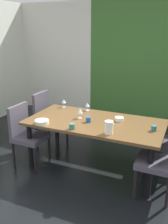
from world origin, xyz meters
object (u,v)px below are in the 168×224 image
pitcher_corner (109,127)px  wine_glass_near_shelf (80,111)px  wine_glass_east (64,101)px  chair_left_near (26,132)px  serving_bowl_right (42,122)px  wine_glass_front (87,105)px  chair_left_far (47,118)px  cup_left (72,126)px  chair_right_near (163,158)px  serving_bowl_near_window (119,119)px  dining_table (95,126)px  cup_west (154,128)px  cup_rear (88,120)px

pitcher_corner → wine_glass_near_shelf: bearing=146.9°
wine_glass_east → wine_glass_near_shelf: wine_glass_near_shelf is taller
chair_left_near → serving_bowl_right: (0.35, -0.09, 0.25)m
wine_glass_front → serving_bowl_right: size_ratio=0.68×
wine_glass_front → serving_bowl_right: 0.87m
chair_left_far → wine_glass_east: (0.27, 0.10, 0.31)m
chair_left_far → cup_left: (0.83, -0.70, 0.24)m
chair_right_near → chair_left_near: size_ratio=1.03×
serving_bowl_near_window → pitcher_corner: pitcher_corner is taller
dining_table → wine_glass_east: 0.85m
dining_table → wine_glass_east: bearing=150.7°
cup_left → chair_left_near: bearing=173.5°
wine_glass_front → serving_bowl_right: (-0.34, -0.80, -0.07)m
serving_bowl_near_window → cup_left: size_ratio=1.58×
chair_left_near → serving_bowl_right: 0.44m
chair_left_near → serving_bowl_right: size_ratio=4.85×
wine_glass_near_shelf → serving_bowl_right: wine_glass_near_shelf is taller
dining_table → wine_glass_front: wine_glass_front is taller
chair_left_far → wine_glass_near_shelf: chair_left_far is taller
pitcher_corner → serving_bowl_right: bearing=-177.4°
cup_west → serving_bowl_right: bearing=-165.8°
chair_left_far → cup_rear: size_ratio=13.51×
serving_bowl_near_window → wine_glass_front: bearing=156.9°
wine_glass_east → serving_bowl_near_window: bearing=-14.0°
serving_bowl_right → dining_table: bearing=31.7°
chair_left_near → cup_west: bearing=98.8°
chair_right_near → chair_left_far: (-1.98, 0.61, 0.01)m
dining_table → wine_glass_east: (-0.72, 0.41, 0.18)m
chair_right_near → chair_left_near: chair_right_near is taller
cup_rear → chair_right_near: bearing=-12.3°
serving_bowl_near_window → cup_west: bearing=-18.8°
chair_left_far → wine_glass_front: size_ratio=7.48×
cup_rear → pitcher_corner: size_ratio=0.43×
serving_bowl_near_window → pitcher_corner: 0.50m
pitcher_corner → serving_bowl_near_window: bearing=91.3°
dining_table → cup_left: bearing=-112.8°
cup_rear → serving_bowl_near_window: bearing=29.9°
dining_table → cup_west: bearing=-1.7°
chair_left_far → serving_bowl_right: bearing=27.2°
serving_bowl_near_window → chair_left_near: bearing=-160.8°
wine_glass_front → serving_bowl_near_window: size_ratio=1.06×
dining_table → serving_bowl_right: size_ratio=10.01×
dining_table → wine_glass_front: bearing=125.8°
wine_glass_near_shelf → serving_bowl_right: bearing=-132.8°
wine_glass_near_shelf → chair_right_near: bearing=-14.8°
wine_glass_east → cup_left: bearing=-55.3°
serving_bowl_near_window → cup_left: bearing=-131.2°
wine_glass_east → wine_glass_near_shelf: 0.61m
wine_glass_front → cup_left: bearing=-81.1°
pitcher_corner → dining_table: bearing=132.8°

